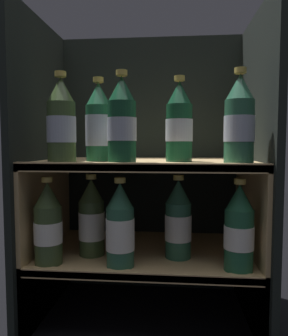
{
  "coord_description": "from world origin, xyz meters",
  "views": [
    {
      "loc": [
        0.09,
        -0.81,
        0.55
      ],
      "look_at": [
        0.0,
        0.14,
        0.48
      ],
      "focal_mm": 35.0,
      "sensor_mm": 36.0,
      "label": 1
    }
  ],
  "objects": [
    {
      "name": "fridge_back_wall",
      "position": [
        0.0,
        0.42,
        0.47
      ],
      "size": [
        0.7,
        0.02,
        0.94
      ],
      "primitive_type": "cube",
      "color": "black",
      "rests_on": "ground_plane"
    },
    {
      "name": "bottle_upper_front_2",
      "position": [
        0.25,
        0.05,
        0.61
      ],
      "size": [
        0.08,
        0.08,
        0.24
      ],
      "color": "#285B42",
      "rests_on": "shelf_upper"
    },
    {
      "name": "bottle_upper_front_0",
      "position": [
        -0.22,
        0.05,
        0.61
      ],
      "size": [
        0.08,
        0.08,
        0.24
      ],
      "color": "#384C28",
      "rests_on": "shelf_upper"
    },
    {
      "name": "bottle_lower_front_0",
      "position": [
        -0.26,
        0.05,
        0.32
      ],
      "size": [
        0.08,
        0.08,
        0.24
      ],
      "color": "#384C28",
      "rests_on": "shelf_lower"
    },
    {
      "name": "bottle_lower_front_1",
      "position": [
        -0.06,
        0.05,
        0.32
      ],
      "size": [
        0.08,
        0.08,
        0.24
      ],
      "color": "#285B42",
      "rests_on": "shelf_lower"
    },
    {
      "name": "fridge_side_left",
      "position": [
        -0.34,
        0.21,
        0.47
      ],
      "size": [
        0.02,
        0.45,
        0.94
      ],
      "primitive_type": "cube",
      "color": "black",
      "rests_on": "ground_plane"
    },
    {
      "name": "bottle_lower_back_0",
      "position": [
        -0.16,
        0.14,
        0.32
      ],
      "size": [
        0.08,
        0.08,
        0.24
      ],
      "color": "#384C28",
      "rests_on": "shelf_lower"
    },
    {
      "name": "shelf_upper",
      "position": [
        0.0,
        0.2,
        0.37
      ],
      "size": [
        0.66,
        0.41,
        0.5
      ],
      "color": "tan",
      "rests_on": "ground_plane"
    },
    {
      "name": "fridge_side_right",
      "position": [
        0.34,
        0.21,
        0.47
      ],
      "size": [
        0.02,
        0.45,
        0.94
      ],
      "primitive_type": "cube",
      "color": "black",
      "rests_on": "ground_plane"
    },
    {
      "name": "bottle_upper_front_1",
      "position": [
        -0.05,
        0.05,
        0.61
      ],
      "size": [
        0.08,
        0.08,
        0.24
      ],
      "color": "#144228",
      "rests_on": "shelf_upper"
    },
    {
      "name": "bottle_lower_front_2",
      "position": [
        0.26,
        0.05,
        0.32
      ],
      "size": [
        0.08,
        0.08,
        0.24
      ],
      "color": "#1E5638",
      "rests_on": "shelf_lower"
    },
    {
      "name": "bottle_lower_back_1",
      "position": [
        0.1,
        0.14,
        0.32
      ],
      "size": [
        0.08,
        0.08,
        0.24
      ],
      "color": "#285B42",
      "rests_on": "shelf_lower"
    },
    {
      "name": "bottle_upper_back_0",
      "position": [
        -0.13,
        0.14,
        0.6
      ],
      "size": [
        0.08,
        0.08,
        0.24
      ],
      "color": "#1E5638",
      "rests_on": "shelf_upper"
    },
    {
      "name": "bottle_upper_back_1",
      "position": [
        0.1,
        0.14,
        0.61
      ],
      "size": [
        0.08,
        0.08,
        0.24
      ],
      "color": "#144228",
      "rests_on": "shelf_upper"
    },
    {
      "name": "shelf_lower",
      "position": [
        0.0,
        0.19,
        0.18
      ],
      "size": [
        0.66,
        0.41,
        0.22
      ],
      "color": "tan",
      "rests_on": "ground_plane"
    }
  ]
}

